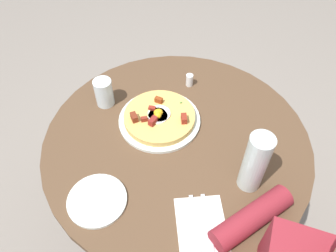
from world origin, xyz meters
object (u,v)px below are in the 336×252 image
Objects in this scene: knife at (195,224)px; water_glass at (104,92)px; pepper_shaker at (260,149)px; breakfast_pizza at (159,117)px; bread_plate at (97,200)px; fork at (207,223)px; pizza_plate at (160,120)px; water_bottle at (255,163)px; salt_shaker at (189,80)px; dining_table at (176,167)px.

knife is 1.66× the size of water_glass.
breakfast_pizza is at bearing 175.80° from pepper_shaker.
breakfast_pizza is at bearing 79.96° from bread_plate.
breakfast_pizza is 0.41m from knife.
fork is (0.33, 0.04, 0.00)m from bread_plate.
pizza_plate is 0.41m from knife.
pepper_shaker is (0.10, 0.29, 0.02)m from fork.
water_glass is 0.49× the size of water_bottle.
salt_shaker is at bearing 141.95° from pepper_shaker.
pizza_plate is at bearing -101.32° from salt_shaker.
water_bottle is at bearing -50.35° from salt_shaker.
pepper_shaker reaches higher than knife.
knife is at bearing -122.13° from water_bottle.
fork is (0.27, -0.32, -0.02)m from breakfast_pizza.
pizza_plate is at bearing 59.00° from breakfast_pizza.
breakfast_pizza is 4.29× the size of pepper_shaker.
pepper_shaker is (0.28, 0.03, 0.21)m from dining_table.
pizza_plate reaches higher than fork.
pepper_shaker is at bearing -42.88° from fork.
pepper_shaker is (0.32, -0.25, 0.00)m from salt_shaker.
bread_plate is at bearing 72.67° from fork.
water_bottle is 3.68× the size of pepper_shaker.
knife is at bearing -55.18° from breakfast_pizza.
bread_plate is 0.55m from pepper_shaker.
bread_plate is at bearing -116.01° from dining_table.
dining_table is at bearing -13.65° from water_glass.
fork is 0.22m from water_bottle.
water_bottle is at bearing -50.73° from fork.
bread_plate reaches higher than knife.
pizza_plate is 1.64× the size of knife.
pepper_shaker is at bearing -38.05° from salt_shaker.
salt_shaker is (0.04, 0.22, 0.02)m from pizza_plate.
water_bottle is (0.12, 0.19, 0.10)m from knife.
fork is at bearing -90.00° from knife.
water_bottle is at bearing 27.33° from bread_plate.
water_glass reaches higher than breakfast_pizza.
knife reaches higher than dining_table.
salt_shaker is 0.85× the size of pepper_shaker.
water_bottle is at bearing -56.60° from knife.
fork is at bearing -34.75° from water_glass.
water_bottle reaches higher than dining_table.
breakfast_pizza is at bearing -101.42° from salt_shaker.
bread_plate is 0.42m from water_glass.
breakfast_pizza is 0.23m from salt_shaker.
water_glass reaches higher than knife.
fork reaches higher than dining_table.
fork is 0.82× the size of water_bottle.
dining_table is 8.57× the size of water_glass.
water_bottle reaches higher than bread_plate.
knife is (-0.03, -0.01, 0.00)m from fork.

